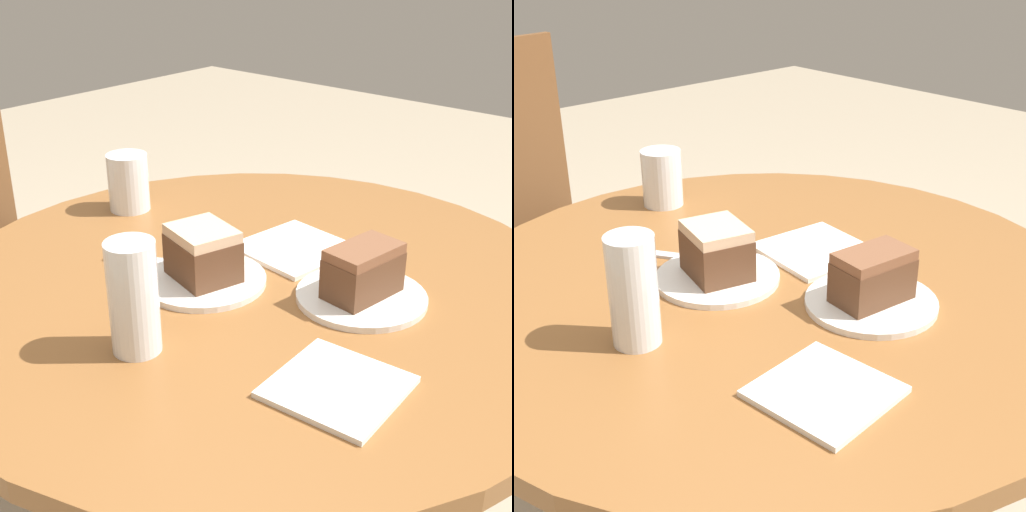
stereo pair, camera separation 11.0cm
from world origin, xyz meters
The scene contains 10 objects.
table centered at (0.00, 0.00, 0.55)m, with size 1.02×1.02×0.73m.
plate_near centered at (-0.06, 0.05, 0.73)m, with size 0.19×0.19×0.01m.
plate_far centered at (0.05, -0.16, 0.73)m, with size 0.19×0.19×0.01m.
cake_slice_near centered at (-0.06, 0.05, 0.78)m, with size 0.11×0.12×0.08m.
cake_slice_far centered at (0.05, -0.16, 0.78)m, with size 0.12×0.08×0.08m.
glass_lemonade centered at (-0.25, -0.01, 0.79)m, with size 0.07×0.07×0.15m.
glass_water centered at (0.06, 0.38, 0.78)m, with size 0.08×0.08×0.11m.
napkin_stack centered at (0.12, 0.02, 0.73)m, with size 0.18×0.18×0.01m.
fork centered at (-0.07, 0.17, 0.73)m, with size 0.09×0.14×0.00m.
napkin_side centered at (-0.16, -0.26, 0.73)m, with size 0.16×0.16×0.01m.
Camera 1 is at (-0.75, -0.65, 1.24)m, focal length 50.00 mm.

